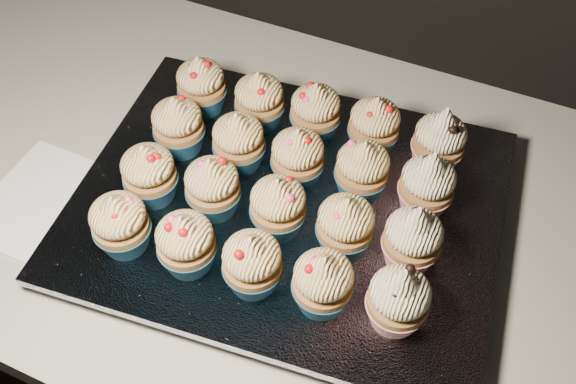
{
  "coord_description": "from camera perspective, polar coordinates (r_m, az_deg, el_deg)",
  "views": [
    {
      "loc": [
        0.39,
        1.25,
        1.53
      ],
      "look_at": [
        0.21,
        1.67,
        0.95
      ],
      "focal_mm": 40.0,
      "sensor_mm": 36.0,
      "label": 1
    }
  ],
  "objects": [
    {
      "name": "cupcake_18",
      "position": [
        0.78,
        7.66,
        5.87
      ],
      "size": [
        0.06,
        0.06,
        0.08
      ],
      "color": "navy",
      "rests_on": "foil_lining"
    },
    {
      "name": "cupcake_10",
      "position": [
        0.79,
        -9.74,
        5.85
      ],
      "size": [
        0.06,
        0.06,
        0.08
      ],
      "color": "navy",
      "rests_on": "foil_lining"
    },
    {
      "name": "cupcake_11",
      "position": [
        0.76,
        -4.42,
        4.5
      ],
      "size": [
        0.06,
        0.06,
        0.08
      ],
      "color": "navy",
      "rests_on": "foil_lining"
    },
    {
      "name": "cupcake_4",
      "position": [
        0.64,
        9.8,
        -9.34
      ],
      "size": [
        0.06,
        0.06,
        0.1
      ],
      "color": "#AE1821",
      "rests_on": "foil_lining"
    },
    {
      "name": "cupcake_19",
      "position": [
        0.78,
        13.29,
        4.47
      ],
      "size": [
        0.06,
        0.06,
        0.1
      ],
      "color": "#AE1821",
      "rests_on": "foil_lining"
    },
    {
      "name": "cupcake_6",
      "position": [
        0.72,
        -6.72,
        0.47
      ],
      "size": [
        0.06,
        0.06,
        0.08
      ],
      "color": "navy",
      "rests_on": "foil_lining"
    },
    {
      "name": "napkin",
      "position": [
        0.84,
        -20.26,
        -1.13
      ],
      "size": [
        0.16,
        0.16,
        0.0
      ],
      "primitive_type": "cube",
      "rotation": [
        0.0,
        0.0,
        -0.01
      ],
      "color": "white",
      "rests_on": "worktop"
    },
    {
      "name": "worktop",
      "position": [
        0.88,
        -11.58,
        2.96
      ],
      "size": [
        2.44,
        0.64,
        0.04
      ],
      "primitive_type": "cube",
      "color": "beige",
      "rests_on": "cabinet"
    },
    {
      "name": "cupcake_7",
      "position": [
        0.7,
        -0.89,
        -1.26
      ],
      "size": [
        0.06,
        0.06,
        0.08
      ],
      "color": "navy",
      "rests_on": "foil_lining"
    },
    {
      "name": "cupcake_15",
      "position": [
        0.83,
        -7.72,
        9.37
      ],
      "size": [
        0.06,
        0.06,
        0.08
      ],
      "color": "navy",
      "rests_on": "foil_lining"
    },
    {
      "name": "cupcake_2",
      "position": [
        0.66,
        -3.2,
        -6.31
      ],
      "size": [
        0.06,
        0.06,
        0.08
      ],
      "color": "navy",
      "rests_on": "foil_lining"
    },
    {
      "name": "cupcake_3",
      "position": [
        0.64,
        3.12,
        -8.03
      ],
      "size": [
        0.06,
        0.06,
        0.08
      ],
      "color": "navy",
      "rests_on": "foil_lining"
    },
    {
      "name": "cupcake_16",
      "position": [
        0.81,
        -2.57,
        8.11
      ],
      "size": [
        0.06,
        0.06,
        0.08
      ],
      "color": "navy",
      "rests_on": "foil_lining"
    },
    {
      "name": "cupcake_1",
      "position": [
        0.68,
        -9.06,
        -4.48
      ],
      "size": [
        0.06,
        0.06,
        0.08
      ],
      "color": "navy",
      "rests_on": "foil_lining"
    },
    {
      "name": "foil_lining",
      "position": [
        0.75,
        0.0,
        -1.03
      ],
      "size": [
        0.53,
        0.43,
        0.01
      ],
      "primitive_type": "cube",
      "rotation": [
        0.0,
        0.0,
        0.11
      ],
      "color": "silver",
      "rests_on": "baking_tray"
    },
    {
      "name": "cupcake_9",
      "position": [
        0.68,
        11.01,
        -4.04
      ],
      "size": [
        0.06,
        0.06,
        0.1
      ],
      "color": "#AE1821",
      "rests_on": "foil_lining"
    },
    {
      "name": "cabinet",
      "position": [
        1.25,
        -8.26,
        -10.71
      ],
      "size": [
        2.4,
        0.6,
        0.86
      ],
      "primitive_type": "cube",
      "color": "black",
      "rests_on": "ground"
    },
    {
      "name": "cupcake_14",
      "position": [
        0.73,
        12.27,
        0.67
      ],
      "size": [
        0.06,
        0.06,
        0.1
      ],
      "color": "#AE1821",
      "rests_on": "foil_lining"
    },
    {
      "name": "baking_tray",
      "position": [
        0.77,
        0.0,
        -1.8
      ],
      "size": [
        0.49,
        0.39,
        0.02
      ],
      "primitive_type": "cube",
      "rotation": [
        0.0,
        0.0,
        0.11
      ],
      "color": "black",
      "rests_on": "worktop"
    },
    {
      "name": "cupcake_17",
      "position": [
        0.79,
        2.44,
        7.15
      ],
      "size": [
        0.06,
        0.06,
        0.08
      ],
      "color": "navy",
      "rests_on": "foil_lining"
    },
    {
      "name": "cupcake_8",
      "position": [
        0.68,
        5.11,
        -2.96
      ],
      "size": [
        0.06,
        0.06,
        0.08
      ],
      "color": "navy",
      "rests_on": "foil_lining"
    },
    {
      "name": "cupcake_13",
      "position": [
        0.73,
        6.6,
        2.0
      ],
      "size": [
        0.06,
        0.06,
        0.08
      ],
      "color": "navy",
      "rests_on": "foil_lining"
    },
    {
      "name": "cupcake_12",
      "position": [
        0.74,
        0.86,
        3.13
      ],
      "size": [
        0.06,
        0.06,
        0.08
      ],
      "color": "navy",
      "rests_on": "foil_lining"
    },
    {
      "name": "cupcake_0",
      "position": [
        0.71,
        -14.69,
        -2.71
      ],
      "size": [
        0.06,
        0.06,
        0.08
      ],
      "color": "navy",
      "rests_on": "foil_lining"
    },
    {
      "name": "cupcake_5",
      "position": [
        0.74,
        -12.23,
        1.63
      ],
      "size": [
        0.06,
        0.06,
        0.08
      ],
      "color": "navy",
      "rests_on": "foil_lining"
    }
  ]
}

